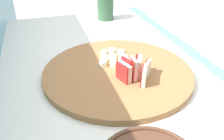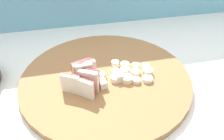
{
  "view_description": "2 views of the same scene",
  "coord_description": "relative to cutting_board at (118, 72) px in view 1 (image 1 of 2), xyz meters",
  "views": [
    {
      "loc": [
        -0.58,
        0.19,
        1.29
      ],
      "look_at": [
        0.02,
        0.0,
        0.91
      ],
      "focal_mm": 38.7,
      "sensor_mm": 36.0,
      "label": 1
    },
    {
      "loc": [
        -0.06,
        -0.49,
        1.29
      ],
      "look_at": [
        0.04,
        -0.02,
        0.92
      ],
      "focal_mm": 36.19,
      "sensor_mm": 36.0,
      "label": 2
    }
  ],
  "objects": [
    {
      "name": "apple_wedge_fan",
      "position": [
        -0.06,
        -0.03,
        0.04
      ],
      "size": [
        0.09,
        0.11,
        0.06
      ],
      "color": "#B22D23",
      "rests_on": "cutting_board"
    },
    {
      "name": "apple_dice_pile",
      "position": [
        -0.01,
        -0.03,
        0.02
      ],
      "size": [
        0.1,
        0.06,
        0.02
      ],
      "color": "#EFE5CC",
      "rests_on": "cutting_board"
    },
    {
      "name": "banana_slice_rows",
      "position": [
        0.07,
        -0.01,
        0.02
      ],
      "size": [
        0.12,
        0.11,
        0.02
      ],
      "color": "#F4EAC6",
      "rests_on": "cutting_board"
    },
    {
      "name": "small_jar",
      "position": [
        0.52,
        -0.11,
        0.06
      ],
      "size": [
        0.08,
        0.08,
        0.13
      ],
      "primitive_type": "cylinder",
      "color": "#335638",
      "rests_on": "tiled_countertop"
    },
    {
      "name": "cutting_board",
      "position": [
        0.0,
        0.0,
        0.0
      ],
      "size": [
        0.46,
        0.46,
        0.02
      ],
      "primitive_type": "cylinder",
      "color": "olive",
      "rests_on": "tiled_countertop"
    }
  ]
}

